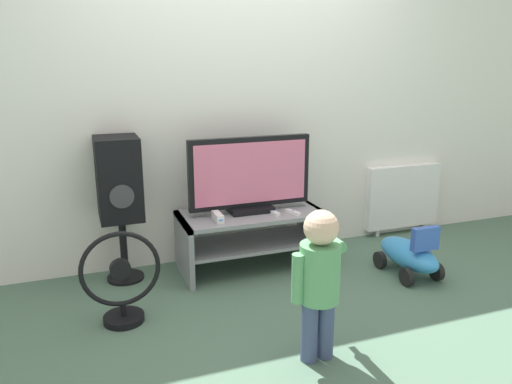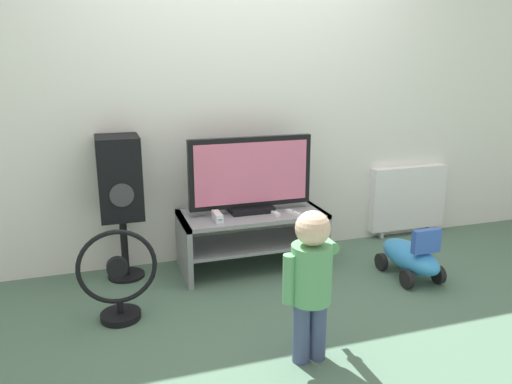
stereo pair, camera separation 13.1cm
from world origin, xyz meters
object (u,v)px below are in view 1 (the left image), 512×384
child (319,273)px  ride_on_toy (409,254)px  radiator (403,197)px  remote_primary (293,212)px  floor_fan (121,282)px  speaker_tower (119,183)px  television (250,176)px  game_console (218,217)px  remote_secondary (274,213)px

child → ride_on_toy: child is taller
child → radiator: child is taller
child → remote_primary: bearing=72.2°
remote_primary → floor_fan: (-1.25, -0.35, -0.19)m
ride_on_toy → floor_fan: bearing=179.2°
ride_on_toy → remote_primary: bearing=152.9°
ride_on_toy → radiator: 0.93m
speaker_tower → radiator: 2.45m
television → game_console: 0.39m
game_console → child: bearing=-79.5°
child → speaker_tower: size_ratio=0.80×
game_console → radiator: 1.83m
game_console → speaker_tower: bearing=160.7°
child → radiator: 2.17m
television → remote_primary: 0.40m
game_console → speaker_tower: (-0.62, 0.22, 0.25)m
ride_on_toy → television: bearing=152.0°
remote_primary → radiator: bearing=17.5°
child → speaker_tower: (-0.83, 1.33, 0.23)m
speaker_tower → ride_on_toy: 2.09m
game_console → remote_secondary: bearing=1.2°
speaker_tower → radiator: bearing=3.3°
game_console → radiator: radiator is taller
television → floor_fan: size_ratio=1.60×
television → game_console: bearing=-156.1°
remote_secondary → floor_fan: 1.20m
game_console → remote_primary: (0.55, -0.03, -0.02)m
radiator → floor_fan: bearing=-163.3°
speaker_tower → radiator: (2.41, 0.14, -0.37)m
remote_primary → ride_on_toy: size_ratio=0.23×
floor_fan → ride_on_toy: size_ratio=0.97×
remote_secondary → ride_on_toy: size_ratio=0.23×
remote_secondary → floor_fan: size_ratio=0.24×
television → floor_fan: bearing=-152.4°
remote_secondary → speaker_tower: size_ratio=0.13×
game_console → remote_primary: size_ratio=1.16×
floor_fan → speaker_tower: bearing=82.9°
remote_primary → speaker_tower: 1.23m
child → ride_on_toy: size_ratio=1.39×
television → ride_on_toy: 1.27m
television → ride_on_toy: (1.02, -0.54, -0.54)m
child → floor_fan: bearing=141.3°
game_console → radiator: bearing=11.3°
child → radiator: bearing=42.8°
game_console → radiator: size_ratio=0.22×
child → television: bearing=86.4°
television → remote_secondary: (0.14, -0.12, -0.26)m
game_console → floor_fan: (-0.70, -0.39, -0.20)m
television → child: bearing=-93.6°
remote_primary → remote_secondary: bearing=163.0°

